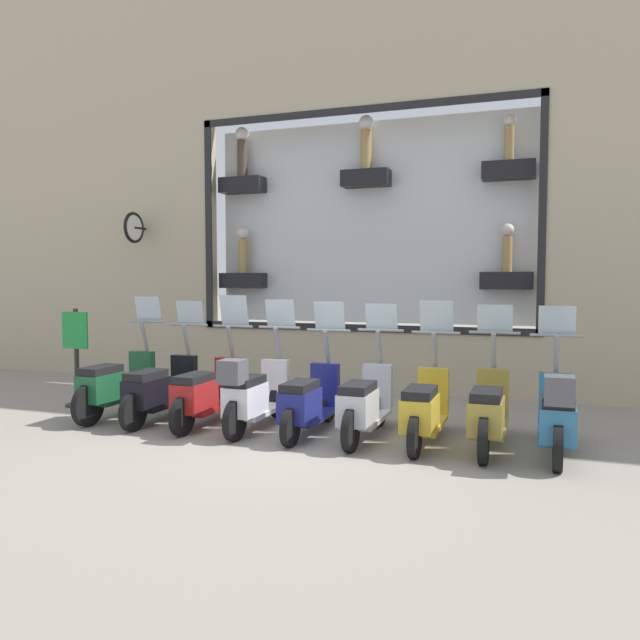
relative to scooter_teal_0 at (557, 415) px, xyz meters
The scene contains 12 objects.
ground_plane 3.11m from the scooter_teal_0, 94.06° to the left, with size 120.00×120.00×0.00m, color gray.
building_facade 6.62m from the scooter_teal_0, 42.21° to the left, with size 1.21×36.00×10.27m.
scooter_teal_0 is the anchor object (origin of this frame).
scooter_olive_1 0.72m from the scooter_teal_0, 84.74° to the left, with size 1.80×0.61×1.60m.
scooter_yellow_2 1.43m from the scooter_teal_0, 87.44° to the left, with size 1.79×0.60×1.64m.
scooter_silver_3 2.14m from the scooter_teal_0, 88.28° to the left, with size 1.80×0.60×1.59m.
scooter_navy_4 2.85m from the scooter_teal_0, 88.76° to the left, with size 1.79×0.60×1.61m.
scooter_white_5 3.56m from the scooter_teal_0, 89.96° to the left, with size 1.80×0.60×1.63m.
scooter_red_6 4.27m from the scooter_teal_0, 89.11° to the left, with size 1.80×0.60×1.68m.
scooter_black_7 4.98m from the scooter_teal_0, 89.26° to the left, with size 1.80×0.61×1.59m.
scooter_green_8 5.69m from the scooter_teal_0, 89.29° to the left, with size 1.81×0.61×1.65m.
shop_sign_post 6.78m from the scooter_teal_0, 85.31° to the left, with size 0.36×0.45×1.47m.
Camera 1 is at (-6.78, -2.87, 1.90)m, focal length 35.00 mm.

